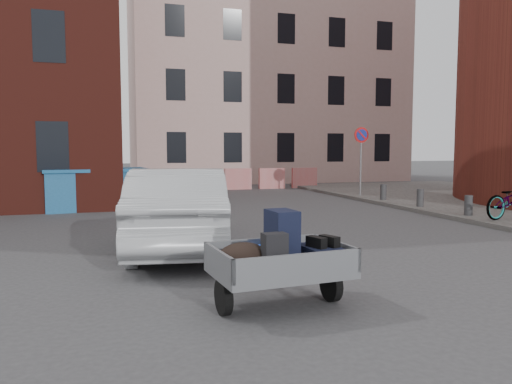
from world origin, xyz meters
name	(u,v)px	position (x,y,z in m)	size (l,w,h in m)	color
ground	(316,260)	(0.00, 0.00, 0.00)	(120.00, 120.00, 0.00)	#38383A
building_pink	(264,67)	(6.00, 22.00, 7.00)	(16.00, 8.00, 14.00)	#CAA59B
no_parking_sign	(361,147)	(6.00, 9.48, 2.01)	(0.60, 0.09, 2.65)	gray
bollards	(468,205)	(6.00, 3.40, 0.40)	(0.22, 9.02, 0.55)	#3A3A3D
barriers	(272,178)	(4.20, 15.00, 0.50)	(4.70, 0.18, 1.00)	red
trailer	(279,259)	(-1.50, -2.30, 0.61)	(1.69, 1.87, 1.20)	black
dumpster	(96,189)	(-3.83, 8.83, 0.66)	(3.30, 1.98, 1.32)	#2165A0
silver_car	(178,209)	(-2.18, 1.61, 0.79)	(1.67, 4.78, 1.57)	#ABAEB2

